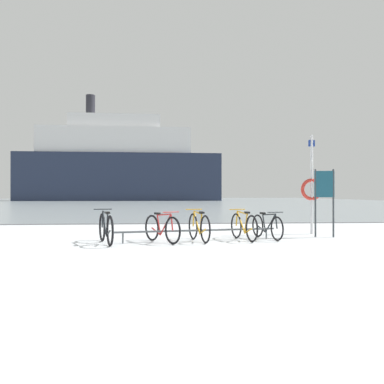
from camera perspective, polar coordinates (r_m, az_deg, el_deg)
name	(u,v)px	position (r m, az deg, el deg)	size (l,w,h in m)	color
ground	(169,203)	(61.37, -3.14, -1.42)	(80.00, 132.00, 0.08)	silver
bike_rack	(198,231)	(11.06, 0.82, -5.24)	(4.25, 0.91, 0.31)	#4C5156
bicycle_0	(106,228)	(10.69, -11.52, -4.80)	(0.65, 1.75, 0.85)	black
bicycle_1	(162,228)	(10.76, -4.06, -4.90)	(0.91, 1.45, 0.80)	black
bicycle_2	(199,227)	(11.02, 0.93, -4.72)	(0.54, 1.64, 0.83)	black
bicycle_3	(244,226)	(11.39, 6.96, -4.59)	(0.53, 1.66, 0.81)	black
bicycle_4	(267,226)	(11.79, 10.06, -4.56)	(0.57, 1.68, 0.76)	black
info_sign	(324,191)	(12.60, 17.38, 0.11)	(0.55, 0.15, 1.93)	#33383D
rescue_post	(312,186)	(13.52, 15.80, 0.72)	(0.68, 0.10, 3.04)	silver
ferry_ship	(119,165)	(78.72, -9.81, 3.56)	(36.14, 10.09, 19.17)	#232D47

